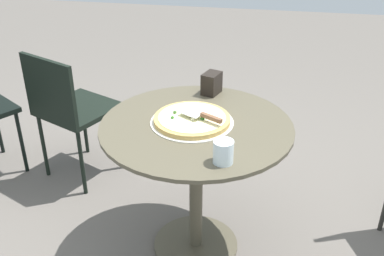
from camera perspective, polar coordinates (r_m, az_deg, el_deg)
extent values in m
plane|color=#625C55|center=(2.47, 0.47, -14.41)|extent=(10.00, 10.00, 0.00)
cylinder|color=brown|center=(2.05, 0.55, 0.24)|extent=(0.87, 0.87, 0.02)
cylinder|color=brown|center=(2.24, 0.50, -7.67)|extent=(0.06, 0.06, 0.68)
cylinder|color=brown|center=(2.46, 0.47, -14.25)|extent=(0.43, 0.43, 0.02)
cylinder|color=silver|center=(2.06, 0.00, 0.77)|extent=(0.38, 0.38, 0.00)
cylinder|color=tan|center=(2.06, 0.00, 1.07)|extent=(0.35, 0.35, 0.02)
cylinder|color=beige|center=(2.05, 0.00, 1.37)|extent=(0.31, 0.31, 0.00)
sphere|color=beige|center=(2.11, 0.14, 2.43)|extent=(0.02, 0.02, 0.02)
sphere|color=silver|center=(2.04, 3.03, 1.37)|extent=(0.02, 0.02, 0.02)
sphere|color=silver|center=(2.09, -0.74, 2.17)|extent=(0.02, 0.02, 0.02)
sphere|color=#F7EEC6|center=(2.02, 0.09, 1.11)|extent=(0.02, 0.02, 0.02)
sphere|color=#265F21|center=(2.03, 1.33, 1.20)|extent=(0.02, 0.02, 0.02)
sphere|color=#3A642A|center=(2.08, -2.15, 1.97)|extent=(0.02, 0.02, 0.02)
sphere|color=#2F6A26|center=(2.04, -2.47, 1.30)|extent=(0.01, 0.01, 0.01)
cube|color=silver|center=(2.05, 0.08, 1.99)|extent=(0.13, 0.12, 0.00)
cube|color=brown|center=(1.99, 2.41, 1.29)|extent=(0.10, 0.07, 0.02)
cylinder|color=white|center=(1.76, 3.92, -2.99)|extent=(0.08, 0.08, 0.09)
cube|color=black|center=(2.33, 2.46, 5.59)|extent=(0.10, 0.12, 0.11)
cylinder|color=black|center=(3.09, -20.49, -1.67)|extent=(0.02, 0.02, 0.43)
cube|color=black|center=(2.87, -13.95, 2.33)|extent=(0.54, 0.54, 0.03)
cube|color=black|center=(2.68, -17.42, 4.58)|extent=(0.38, 0.19, 0.36)
cylinder|color=black|center=(3.19, -13.29, 0.46)|extent=(0.02, 0.02, 0.44)
cylinder|color=black|center=(2.96, -8.75, -1.33)|extent=(0.02, 0.02, 0.44)
cylinder|color=black|center=(3.00, -18.04, -2.08)|extent=(0.02, 0.02, 0.44)
cylinder|color=black|center=(2.77, -13.59, -4.23)|extent=(0.02, 0.02, 0.44)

